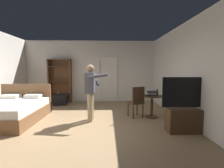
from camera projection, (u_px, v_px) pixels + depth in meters
The scene contains 13 objects.
ground_plane at pixel (79, 125), 4.36m from camera, with size 7.31×7.31×0.00m, color #997A56.
wall_back at pixel (91, 71), 7.60m from camera, with size 6.28×0.12×2.88m, color silver.
wall_right at pixel (192, 73), 4.31m from camera, with size 0.12×6.89×2.88m, color silver.
doorway_frame at pixel (108, 76), 7.56m from camera, with size 0.93×0.08×2.13m.
bed at pixel (11, 111), 4.71m from camera, with size 1.69×2.08×1.02m.
bookshelf at pixel (60, 79), 7.37m from camera, with size 1.04×0.32×2.00m.
tv_flatscreen at pixel (187, 115), 3.86m from camera, with size 1.25×0.40×1.34m.
side_table at pixel (152, 103), 5.04m from camera, with size 0.64×0.64×0.70m.
laptop at pixel (152, 94), 4.98m from camera, with size 0.35×0.36×0.16m.
bottle_on_table at pixel (157, 93), 4.94m from camera, with size 0.06×0.06×0.23m.
wooden_chair at pixel (137, 101), 5.00m from camera, with size 0.54×0.54×0.99m.
person_blue_shirt at pixel (91, 88), 4.67m from camera, with size 0.71×0.61×1.67m.
suitcase_dark at pixel (60, 100), 6.80m from camera, with size 0.57×0.37×0.46m, color black.
Camera 1 is at (0.79, -4.26, 1.51)m, focal length 25.46 mm.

